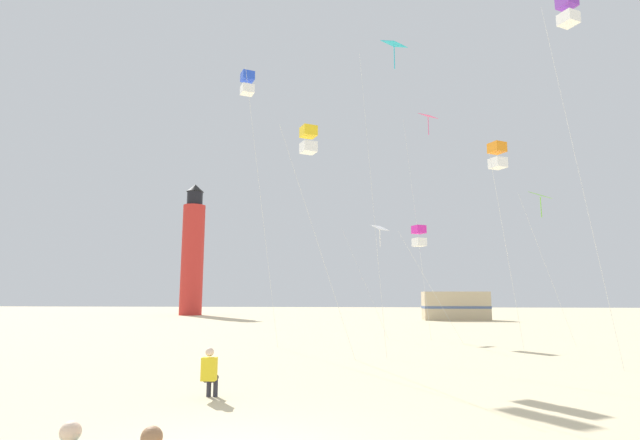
{
  "coord_description": "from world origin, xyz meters",
  "views": [
    {
      "loc": [
        2.03,
        -7.09,
        2.34
      ],
      "look_at": [
        0.14,
        11.65,
        5.3
      ],
      "focal_mm": 27.32,
      "sensor_mm": 36.0,
      "label": 1
    }
  ],
  "objects": [
    {
      "name": "kite_box_orange",
      "position": [
        7.72,
        14.25,
        8.44
      ],
      "size": [
        0.97,
        0.91,
        9.03
      ],
      "color": "silver",
      "rests_on": "ground"
    },
    {
      "name": "lighthouse_distant",
      "position": [
        -20.41,
        53.02,
        7.84
      ],
      "size": [
        2.8,
        2.8,
        16.8
      ],
      "color": "red",
      "rests_on": "ground"
    },
    {
      "name": "kite_diamond_cyan",
      "position": [
        3.19,
        13.5,
        12.85
      ],
      "size": [
        2.18,
        2.24,
        13.78
      ],
      "color": "silver",
      "rests_on": "ground"
    },
    {
      "name": "kite_diamond_lime",
      "position": [
        11.06,
        19.04,
        7.34
      ],
      "size": [
        2.04,
        1.95,
        7.83
      ],
      "color": "silver",
      "rests_on": "ground"
    },
    {
      "name": "kite_box_gold",
      "position": [
        -0.42,
        12.41,
        8.83
      ],
      "size": [
        2.79,
        2.31,
        9.42
      ],
      "color": "silver",
      "rests_on": "ground"
    },
    {
      "name": "rv_van_tan",
      "position": [
        10.55,
        43.21,
        1.39
      ],
      "size": [
        6.55,
        2.65,
        2.8
      ],
      "rotation": [
        0.0,
        0.0,
        0.05
      ],
      "color": "#C6B28C",
      "rests_on": "ground"
    },
    {
      "name": "kite_box_violet",
      "position": [
        9.72,
        10.83,
        13.08
      ],
      "size": [
        1.5,
        1.5,
        13.69
      ],
      "color": "silver",
      "rests_on": "ground"
    },
    {
      "name": "kite_diamond_rainbow",
      "position": [
        5.62,
        21.38,
        12.42
      ],
      "size": [
        2.07,
        2.07,
        13.31
      ],
      "color": "silver",
      "rests_on": "ground"
    },
    {
      "name": "kite_diamond_white",
      "position": [
        2.67,
        22.98,
        6.31
      ],
      "size": [
        2.98,
        2.98,
        6.75
      ],
      "color": "silver",
      "rests_on": "ground"
    },
    {
      "name": "kite_box_blue",
      "position": [
        -3.88,
        15.38,
        12.84
      ],
      "size": [
        2.07,
        2.07,
        13.45
      ],
      "color": "silver",
      "rests_on": "ground"
    },
    {
      "name": "kite_box_magenta",
      "position": [
        4.78,
        19.75,
        5.6
      ],
      "size": [
        3.13,
        2.3,
        6.18
      ],
      "color": "silver",
      "rests_on": "ground"
    },
    {
      "name": "kite_flyer_standing",
      "position": [
        -1.69,
        4.28,
        0.61
      ],
      "size": [
        0.35,
        0.52,
        1.16
      ],
      "rotation": [
        0.0,
        0.0,
        3.21
      ],
      "color": "yellow",
      "rests_on": "ground"
    }
  ]
}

